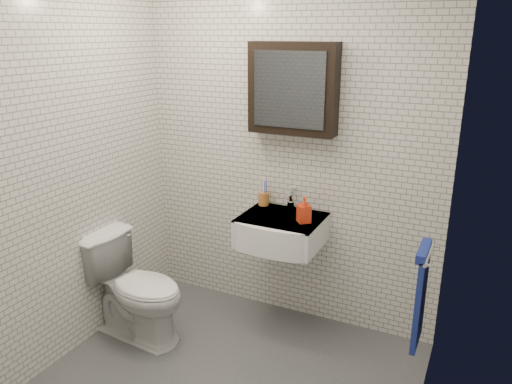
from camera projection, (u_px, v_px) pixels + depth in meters
room_shell at (217, 152)px, 2.58m from camera, size 2.22×2.02×2.51m
washbasin at (279, 231)px, 3.41m from camera, size 0.55×0.50×0.20m
faucet at (291, 201)px, 3.53m from camera, size 0.06×0.20×0.15m
mirror_cabinet at (293, 89)px, 3.28m from camera, size 0.60×0.15×0.60m
towel_rail at (421, 292)px, 2.68m from camera, size 0.09×0.30×0.58m
toothbrush_cup at (264, 198)px, 3.63m from camera, size 0.09×0.09×0.21m
soap_bottle at (304, 209)px, 3.29m from camera, size 0.11×0.11×0.18m
toilet at (136, 288)px, 3.44m from camera, size 0.77×0.49×0.75m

